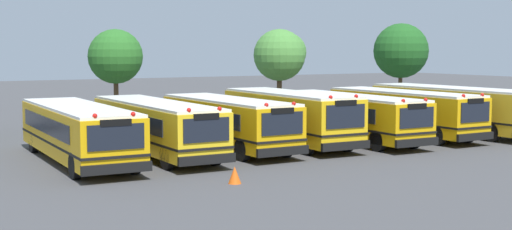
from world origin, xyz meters
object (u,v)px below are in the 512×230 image
at_px(school_bus_2, 228,122).
at_px(school_bus_5, 404,111).
at_px(school_bus_4, 349,116).
at_px(tree_1, 117,56).
at_px(school_bus_3, 290,116).
at_px(school_bus_6, 451,108).
at_px(school_bus_1, 156,126).
at_px(tree_2, 282,54).
at_px(school_bus_0, 78,131).
at_px(tree_3, 401,50).
at_px(traffic_cone, 235,175).

xyz_separation_m(school_bus_2, school_bus_5, (10.74, -0.09, 0.03)).
bearing_deg(school_bus_4, tree_1, -53.70).
height_order(school_bus_3, school_bus_6, school_bus_3).
bearing_deg(school_bus_3, school_bus_1, 0.30).
bearing_deg(tree_1, school_bus_5, -43.58).
xyz_separation_m(school_bus_3, tree_1, (-4.99, 11.47, 2.90)).
bearing_deg(school_bus_2, tree_2, -133.98).
bearing_deg(school_bus_0, school_bus_4, -179.61).
bearing_deg(tree_2, tree_1, 170.14).
distance_m(school_bus_0, school_bus_1, 3.57).
xyz_separation_m(school_bus_2, school_bus_6, (14.21, -0.15, 0.09)).
height_order(school_bus_2, school_bus_6, school_bus_6).
distance_m(school_bus_2, tree_3, 23.23).
height_order(tree_1, tree_2, tree_2).
distance_m(school_bus_0, tree_2, 19.06).
distance_m(school_bus_2, school_bus_3, 3.50).
relative_size(school_bus_0, school_bus_2, 1.16).
height_order(school_bus_5, school_bus_6, school_bus_6).
relative_size(school_bus_0, school_bus_6, 1.02).
bearing_deg(school_bus_3, school_bus_2, 2.55).
height_order(school_bus_2, school_bus_4, school_bus_2).
bearing_deg(school_bus_6, tree_1, -37.72).
distance_m(school_bus_2, tree_2, 13.60).
relative_size(school_bus_0, school_bus_5, 1.08).
height_order(school_bus_2, school_bus_5, school_bus_5).
bearing_deg(school_bus_2, school_bus_4, 177.09).
height_order(school_bus_0, tree_1, tree_1).
bearing_deg(school_bus_3, school_bus_5, 179.72).
bearing_deg(school_bus_6, traffic_cone, 21.49).
xyz_separation_m(school_bus_5, traffic_cone, (-14.42, -7.48, -1.07)).
bearing_deg(school_bus_1, school_bus_0, 2.07).
relative_size(school_bus_4, tree_1, 1.76).
bearing_deg(school_bus_6, school_bus_2, -1.63).
bearing_deg(school_bus_0, tree_3, -156.75).
distance_m(school_bus_6, tree_2, 11.56).
distance_m(school_bus_6, traffic_cone, 19.40).
bearing_deg(tree_2, school_bus_0, -149.10).
distance_m(tree_2, tree_3, 11.27).
distance_m(school_bus_4, tree_2, 10.60).
relative_size(school_bus_5, school_bus_6, 0.94).
relative_size(school_bus_4, traffic_cone, 17.00).
height_order(school_bus_3, tree_3, tree_3).
distance_m(school_bus_1, traffic_cone, 7.83).
xyz_separation_m(school_bus_0, school_bus_3, (10.64, 0.01, 0.12)).
distance_m(school_bus_1, tree_1, 11.94).
xyz_separation_m(school_bus_0, tree_3, (27.34, 10.90, 3.37)).
bearing_deg(school_bus_3, tree_2, -118.59).
relative_size(school_bus_5, tree_1, 1.73).
bearing_deg(school_bus_1, tree_3, -155.33).
relative_size(school_bus_1, traffic_cone, 17.56).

